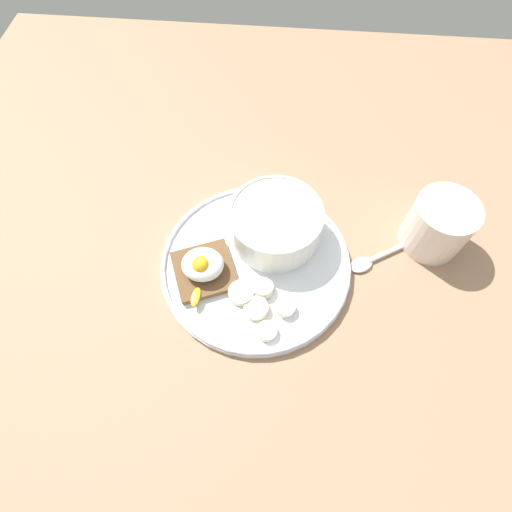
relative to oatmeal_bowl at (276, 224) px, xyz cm
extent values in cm
cube|color=#9A765A|center=(2.40, 5.06, -5.03)|extent=(120.00, 120.00, 2.00)
cylinder|color=white|center=(2.40, 5.06, -3.53)|extent=(27.70, 27.70, 1.00)
torus|color=white|center=(2.40, 5.06, -2.73)|extent=(27.50, 27.50, 0.60)
cylinder|color=white|center=(0.00, 0.00, -0.19)|extent=(13.43, 13.43, 5.67)
torus|color=white|center=(0.00, 0.00, 2.64)|extent=(13.63, 13.63, 0.60)
cylinder|color=beige|center=(0.00, 0.00, -0.54)|extent=(12.03, 12.03, 4.58)
ellipsoid|color=beige|center=(0.00, 0.00, 1.55)|extent=(11.42, 11.42, 1.20)
ellipsoid|color=tan|center=(-0.29, -0.95, 1.93)|extent=(2.09, 2.00, 0.76)
ellipsoid|color=#AC7B54|center=(-1.22, 2.57, 1.91)|extent=(2.00, 1.74, 0.73)
ellipsoid|color=#C9B299|center=(0.37, -1.10, 1.89)|extent=(1.80, 1.39, 0.68)
ellipsoid|color=beige|center=(1.04, 0.44, 1.92)|extent=(1.34, 1.87, 0.74)
ellipsoid|color=tan|center=(1.15, -2.95, 1.95)|extent=(2.23, 1.98, 0.81)
ellipsoid|color=tan|center=(1.52, 1.23, 1.93)|extent=(2.08, 1.70, 0.77)
ellipsoid|color=tan|center=(-0.49, -0.86, 1.85)|extent=(1.66, 1.43, 0.60)
cube|color=brown|center=(9.62, 7.34, -2.07)|extent=(10.78, 10.78, 0.30)
cube|color=brown|center=(9.62, 7.34, -2.50)|extent=(10.57, 10.57, 1.06)
ellipsoid|color=white|center=(9.62, 7.34, -0.49)|extent=(5.91, 5.28, 2.95)
sphere|color=yellow|center=(9.67, 7.89, 0.32)|extent=(2.56, 2.56, 2.56)
ellipsoid|color=yellow|center=(10.04, 11.73, -1.77)|extent=(1.47, 2.99, 0.36)
cylinder|color=#FBE3BD|center=(1.69, 12.36, -2.43)|extent=(3.89, 3.80, 1.47)
cylinder|color=#C4B193|center=(1.69, 12.36, -1.97)|extent=(0.69, 0.68, 0.22)
cylinder|color=#EAEBBB|center=(0.07, 15.45, -2.38)|extent=(2.92, 2.79, 1.51)
cylinder|color=#B7B892|center=(0.07, 15.45, -1.85)|extent=(0.51, 0.50, 0.20)
cylinder|color=beige|center=(1.10, 9.40, -2.30)|extent=(3.44, 3.57, 1.69)
cylinder|color=#B6B28E|center=(1.10, 9.40, -1.68)|extent=(0.62, 0.63, 0.20)
cylinder|color=#F3EAC0|center=(-2.22, 11.98, -2.37)|extent=(3.75, 3.75, 1.39)
cylinder|color=#BDB696|center=(-2.22, 11.98, -1.75)|extent=(0.67, 0.67, 0.15)
cylinder|color=#F0F0C2|center=(4.00, 10.29, -2.45)|extent=(4.62, 4.63, 1.19)
cylinder|color=#BBBB97|center=(4.00, 10.29, -1.88)|extent=(0.83, 0.83, 0.13)
cylinder|color=silver|center=(-23.44, -1.75, 0.18)|extent=(8.99, 8.99, 8.42)
cylinder|color=#391E1A|center=(-23.44, -1.75, 3.38)|extent=(7.64, 7.64, 0.40)
cylinder|color=silver|center=(-16.99, 1.32, -3.63)|extent=(8.37, 5.43, 0.80)
ellipsoid|color=silver|center=(-13.01, 3.69, -3.63)|extent=(4.32, 3.90, 0.70)
camera|label=1|loc=(-0.07, 32.47, 48.25)|focal=28.00mm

